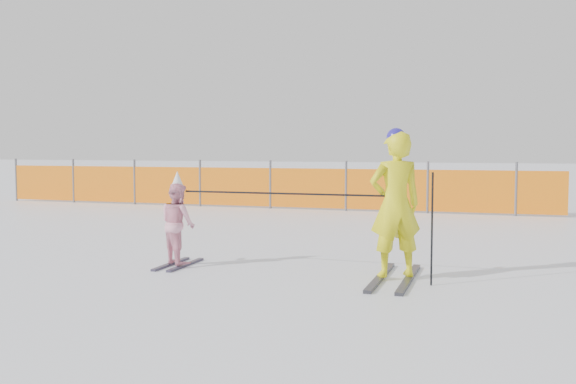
% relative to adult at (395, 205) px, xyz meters
% --- Properties ---
extents(ground, '(120.00, 120.00, 0.00)m').
position_rel_adult_xyz_m(ground, '(-1.45, -0.15, -0.90)').
color(ground, white).
rests_on(ground, ground).
extents(adult, '(0.75, 1.73, 1.81)m').
position_rel_adult_xyz_m(adult, '(0.00, 0.00, 0.00)').
color(adult, black).
rests_on(adult, ground).
extents(child, '(0.67, 0.97, 1.27)m').
position_rel_adult_xyz_m(child, '(-2.90, 0.03, -0.32)').
color(child, black).
rests_on(child, ground).
extents(ski_poles, '(3.24, 0.25, 1.30)m').
position_rel_adult_xyz_m(ski_poles, '(-0.82, -0.06, -0.01)').
color(ski_poles, black).
rests_on(ski_poles, ground).
extents(safety_fence, '(15.15, 0.06, 1.25)m').
position_rel_adult_xyz_m(safety_fence, '(-4.88, 8.00, -0.34)').
color(safety_fence, '#595960').
rests_on(safety_fence, ground).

